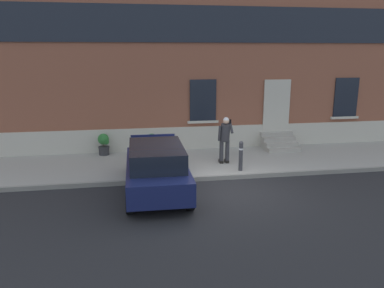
{
  "coord_description": "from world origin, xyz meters",
  "views": [
    {
      "loc": [
        -2.75,
        -10.63,
        4.15
      ],
      "look_at": [
        -0.73,
        1.6,
        1.1
      ],
      "focal_mm": 35.22,
      "sensor_mm": 36.0,
      "label": 1
    }
  ],
  "objects": [
    {
      "name": "building_facade",
      "position": [
        0.01,
        5.29,
        3.73
      ],
      "size": [
        24.0,
        1.52,
        7.5
      ],
      "color": "brown",
      "rests_on": "ground"
    },
    {
      "name": "planter_charcoal",
      "position": [
        -3.84,
        4.21,
        0.61
      ],
      "size": [
        0.44,
        0.44,
        0.86
      ],
      "color": "#2D2D30",
      "rests_on": "sidewalk"
    },
    {
      "name": "entrance_stoop",
      "position": [
        3.42,
        4.12,
        0.39
      ],
      "size": [
        1.4,
        1.28,
        0.64
      ],
      "color": "#9E998E",
      "rests_on": "sidewalk"
    },
    {
      "name": "sidewalk",
      "position": [
        0.0,
        2.8,
        0.07
      ],
      "size": [
        24.0,
        3.6,
        0.15
      ],
      "primitive_type": "cube",
      "color": "#99968E",
      "rests_on": "ground"
    },
    {
      "name": "curb_edge",
      "position": [
        0.0,
        0.94,
        0.07
      ],
      "size": [
        24.0,
        0.12,
        0.15
      ],
      "primitive_type": "cube",
      "color": "gray",
      "rests_on": "ground"
    },
    {
      "name": "person_on_phone",
      "position": [
        0.59,
        2.27,
        1.15
      ],
      "size": [
        0.51,
        0.52,
        1.74
      ],
      "rotation": [
        0.0,
        0.0,
        -0.2
      ],
      "color": "#2D2D33",
      "rests_on": "sidewalk"
    },
    {
      "name": "ground_plane",
      "position": [
        0.0,
        0.0,
        0.0
      ],
      "size": [
        80.0,
        80.0,
        0.0
      ],
      "primitive_type": "plane",
      "color": "#232326"
    },
    {
      "name": "bollard_near_person",
      "position": [
        0.93,
        1.35,
        0.71
      ],
      "size": [
        0.15,
        0.15,
        1.04
      ],
      "color": "#333338",
      "rests_on": "sidewalk"
    },
    {
      "name": "hatchback_car_navy",
      "position": [
        -2.05,
        0.09,
        0.79
      ],
      "size": [
        1.82,
        4.08,
        1.5
      ],
      "color": "#161E4C",
      "rests_on": "ground"
    },
    {
      "name": "planter_terracotta",
      "position": [
        -1.95,
        3.89,
        0.61
      ],
      "size": [
        0.44,
        0.44,
        0.86
      ],
      "color": "#B25B38",
      "rests_on": "sidewalk"
    }
  ]
}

